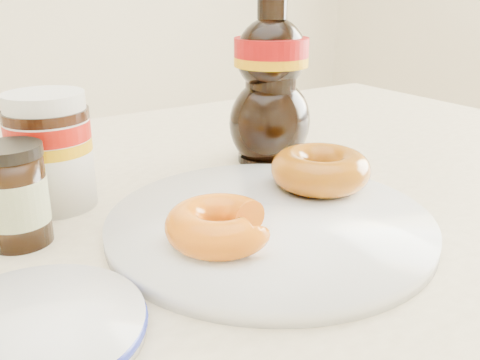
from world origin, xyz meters
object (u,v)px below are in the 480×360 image
donut_whole (320,169)px  dark_jar (15,196)px  dining_table (164,303)px  donut_bitten (219,225)px  nutella_jar (50,146)px  syrup_bottle (271,79)px  plate (269,223)px  blue_rim_saucer (33,329)px

donut_whole → dark_jar: size_ratio=1.16×
dining_table → dark_jar: (-0.12, 0.04, 0.13)m
dining_table → dark_jar: size_ratio=15.56×
dining_table → donut_bitten: 0.14m
nutella_jar → syrup_bottle: 0.27m
nutella_jar → plate: bearing=-49.1°
nutella_jar → syrup_bottle: bearing=-0.5°
blue_rim_saucer → syrup_bottle: bearing=31.9°
donut_whole → dark_jar: (-0.29, 0.07, 0.01)m
nutella_jar → syrup_bottle: size_ratio=0.56×
dining_table → donut_bitten: donut_bitten is taller
donut_whole → dining_table: bearing=170.8°
donut_bitten → nutella_jar: 0.21m
donut_bitten → syrup_bottle: bearing=43.5°
nutella_jar → syrup_bottle: syrup_bottle is taller
nutella_jar → blue_rim_saucer: bearing=-108.9°
plate → donut_whole: (0.09, 0.03, 0.03)m
syrup_bottle → dark_jar: size_ratio=2.33×
plate → nutella_jar: size_ratio=2.55×
donut_whole → plate: bearing=-159.1°
plate → blue_rim_saucer: bearing=-168.3°
nutella_jar → dark_jar: size_ratio=1.31×
nutella_jar → dark_jar: (-0.05, -0.07, -0.02)m
dining_table → donut_bitten: (0.02, -0.08, 0.11)m
donut_bitten → syrup_bottle: syrup_bottle is taller
syrup_bottle → nutella_jar: bearing=179.5°
donut_whole → blue_rim_saucer: donut_whole is taller
donut_bitten → dark_jar: size_ratio=1.00×
dark_jar → syrup_bottle: bearing=11.5°
donut_bitten → syrup_bottle: (0.19, 0.19, 0.07)m
syrup_bottle → blue_rim_saucer: (-0.35, -0.21, -0.10)m
plate → syrup_bottle: 0.23m
nutella_jar → donut_bitten: bearing=-66.5°
plate → donut_bitten: bearing=-163.6°
donut_bitten → syrup_bottle: 0.28m
nutella_jar → blue_rim_saucer: nutella_jar is taller
dining_table → donut_whole: 0.21m
dark_jar → blue_rim_saucer: (-0.02, -0.15, -0.04)m
dark_jar → nutella_jar: bearing=53.8°
dining_table → donut_whole: size_ratio=13.44×
donut_bitten → blue_rim_saucer: (-0.16, -0.03, -0.02)m
dining_table → blue_rim_saucer: size_ratio=9.50×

